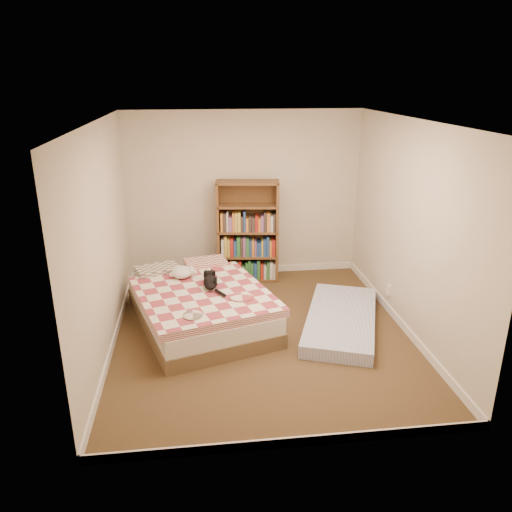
{
  "coord_description": "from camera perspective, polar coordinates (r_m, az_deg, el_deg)",
  "views": [
    {
      "loc": [
        -0.73,
        -5.33,
        2.94
      ],
      "look_at": [
        -0.03,
        0.3,
        0.89
      ],
      "focal_mm": 35.0,
      "sensor_mm": 36.0,
      "label": 1
    }
  ],
  "objects": [
    {
      "name": "black_cat",
      "position": [
        6.2,
        -5.24,
        -2.86
      ],
      "size": [
        0.21,
        0.65,
        0.15
      ],
      "rotation": [
        0.0,
        0.0,
        0.03
      ],
      "color": "black",
      "rests_on": "bed"
    },
    {
      "name": "floor_mattress",
      "position": [
        6.35,
        9.7,
        -7.21
      ],
      "size": [
        1.38,
        1.97,
        0.16
      ],
      "primitive_type": "cube",
      "rotation": [
        0.0,
        0.0,
        -0.35
      ],
      "color": "#6F7BB9",
      "rests_on": "room"
    },
    {
      "name": "white_dog",
      "position": [
        6.5,
        -8.4,
        -1.85
      ],
      "size": [
        0.39,
        0.39,
        0.14
      ],
      "rotation": [
        0.0,
        0.0,
        0.62
      ],
      "color": "white",
      "rests_on": "bed"
    },
    {
      "name": "bookshelf",
      "position": [
        7.53,
        -0.96,
        1.41
      ],
      "size": [
        0.95,
        0.41,
        1.52
      ],
      "rotation": [
        0.0,
        0.0,
        -0.12
      ],
      "color": "brown",
      "rests_on": "room"
    },
    {
      "name": "bed",
      "position": [
        6.32,
        -6.4,
        -5.49
      ],
      "size": [
        1.95,
        2.35,
        0.54
      ],
      "rotation": [
        0.0,
        0.0,
        0.29
      ],
      "color": "brown",
      "rests_on": "room"
    },
    {
      "name": "room",
      "position": [
        5.65,
        0.71,
        1.9
      ],
      "size": [
        3.51,
        4.01,
        2.51
      ],
      "color": "#4F3821",
      "rests_on": "ground"
    }
  ]
}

